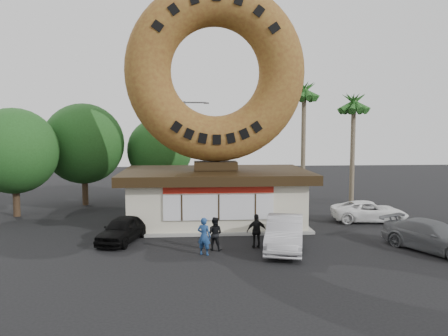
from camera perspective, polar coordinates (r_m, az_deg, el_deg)
ground at (r=21.27m, az=-0.18°, el=-10.70°), size 90.00×90.00×0.00m
donut_shop at (r=26.73m, az=-1.11°, el=-3.50°), size 11.20×7.20×3.80m
giant_donut at (r=26.63m, az=-1.14°, el=12.46°), size 10.75×2.74×10.75m
tree_west at (r=34.36m, az=-17.85°, el=3.04°), size 6.00×6.00×7.65m
tree_mid at (r=35.52m, az=-8.40°, el=2.31°), size 5.20×5.20×6.63m
tree_far at (r=31.60m, az=-25.72°, el=2.02°), size 5.60×5.60×7.14m
palm_near at (r=35.62m, az=10.43°, el=9.36°), size 2.60×2.60×9.75m
palm_far at (r=35.20m, az=16.60°, el=7.75°), size 2.60×2.60×8.75m
street_lamp at (r=36.41m, az=-4.92°, el=3.15°), size 2.11×0.20×8.00m
person_left at (r=20.35m, az=-2.62°, el=-8.89°), size 0.75×0.64×1.75m
person_center at (r=21.11m, az=-1.24°, el=-8.57°), size 0.93×0.82×1.60m
person_right at (r=21.51m, az=4.29°, el=-8.23°), size 1.00×0.47×1.67m
car_black at (r=23.20m, az=-13.14°, el=-7.81°), size 2.56×4.12×1.31m
car_silver at (r=21.43m, az=7.94°, el=-8.42°), size 2.85×5.12×1.60m
car_grey at (r=23.16m, az=25.67°, el=-8.07°), size 4.08×5.29×1.43m
car_white at (r=28.83m, az=18.45°, el=-5.39°), size 4.79×2.59×1.28m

